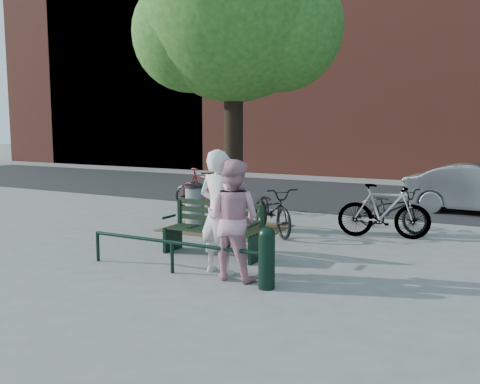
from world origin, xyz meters
The scene contains 16 objects.
ground centered at (0.00, 0.00, 0.00)m, with size 90.00×90.00×0.00m, color gray.
dirt_pit centered at (-1.00, 2.20, 0.01)m, with size 2.40×2.00×0.02m, color brown.
road centered at (0.00, 8.50, 0.01)m, with size 40.00×7.00×0.01m, color black.
townhouse_row centered at (0.17, 16.00, 6.25)m, with size 45.00×4.00×14.00m.
park_bench centered at (0.00, 0.08, 0.48)m, with size 1.74×0.54×0.97m.
guard_railing centered at (0.00, -1.20, 0.40)m, with size 3.06×0.06×0.51m.
street_tree centered at (-0.75, 2.20, 4.42)m, with size 4.20×3.80×6.50m.
person_left centered at (0.63, -0.87, 0.95)m, with size 0.69×0.45×1.89m, color silver.
person_right centered at (0.95, -1.01, 0.88)m, with size 0.86×0.67×1.76m, color #CC8C98.
bollard centered at (1.60, -1.21, 0.47)m, with size 0.23×0.23×0.87m.
litter_bin centered at (-1.66, 2.00, 0.48)m, with size 0.46×0.46×0.94m.
bicycle_a centered at (-2.79, 4.15, 0.49)m, with size 0.65×1.85×0.97m, color black.
bicycle_b centered at (-2.75, 3.98, 0.55)m, with size 0.52×1.83×1.10m, color #5D0D13.
bicycle_c centered at (0.11, 2.20, 0.49)m, with size 0.66×1.88×0.99m, color black.
bicycle_d centered at (2.25, 2.85, 0.54)m, with size 0.51×1.80×1.08m, color gray.
bicycle_e centered at (2.20, 3.72, 0.46)m, with size 0.61×1.76×0.92m, color black.
Camera 1 is at (4.66, -7.72, 2.29)m, focal length 40.00 mm.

